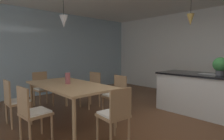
{
  "coord_description": "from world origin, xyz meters",
  "views": [
    {
      "loc": [
        1.78,
        -2.72,
        1.37
      ],
      "look_at": [
        -0.98,
        -0.18,
        1.01
      ],
      "focal_mm": 29.29,
      "sensor_mm": 36.0,
      "label": 1
    }
  ],
  "objects_px": {
    "kitchen_island": "(205,94)",
    "vase_on_dining_table": "(68,78)",
    "chair_near_right": "(32,112)",
    "potted_plant_on_island": "(220,65)",
    "chair_far_left": "(91,88)",
    "dining_table": "(69,87)",
    "chair_far_right": "(116,94)",
    "chair_near_left": "(15,101)",
    "chair_kitchen_end": "(115,113)",
    "chair_window_end": "(42,88)"
  },
  "relations": [
    {
      "from": "chair_far_right",
      "to": "potted_plant_on_island",
      "type": "xyz_separation_m",
      "value": [
        1.55,
        1.52,
        0.64
      ]
    },
    {
      "from": "chair_far_right",
      "to": "kitchen_island",
      "type": "bearing_deg",
      "value": 50.1
    },
    {
      "from": "chair_near_left",
      "to": "potted_plant_on_island",
      "type": "relative_size",
      "value": 2.33
    },
    {
      "from": "chair_far_right",
      "to": "chair_near_right",
      "type": "bearing_deg",
      "value": -89.97
    },
    {
      "from": "dining_table",
      "to": "chair_far_right",
      "type": "bearing_deg",
      "value": 63.07
    },
    {
      "from": "chair_near_left",
      "to": "kitchen_island",
      "type": "bearing_deg",
      "value": 56.61
    },
    {
      "from": "chair_far_left",
      "to": "vase_on_dining_table",
      "type": "distance_m",
      "value": 1.04
    },
    {
      "from": "chair_near_right",
      "to": "kitchen_island",
      "type": "bearing_deg",
      "value": 68.81
    },
    {
      "from": "chair_kitchen_end",
      "to": "kitchen_island",
      "type": "height_order",
      "value": "kitchen_island"
    },
    {
      "from": "vase_on_dining_table",
      "to": "chair_far_left",
      "type": "bearing_deg",
      "value": 115.13
    },
    {
      "from": "dining_table",
      "to": "chair_kitchen_end",
      "type": "bearing_deg",
      "value": -0.19
    },
    {
      "from": "chair_window_end",
      "to": "chair_near_left",
      "type": "relative_size",
      "value": 1.0
    },
    {
      "from": "chair_far_left",
      "to": "kitchen_island",
      "type": "bearing_deg",
      "value": 35.08
    },
    {
      "from": "vase_on_dining_table",
      "to": "kitchen_island",
      "type": "bearing_deg",
      "value": 53.92
    },
    {
      "from": "dining_table",
      "to": "chair_far_right",
      "type": "distance_m",
      "value": 1.0
    },
    {
      "from": "kitchen_island",
      "to": "vase_on_dining_table",
      "type": "height_order",
      "value": "vase_on_dining_table"
    },
    {
      "from": "chair_far_right",
      "to": "chair_window_end",
      "type": "height_order",
      "value": "same"
    },
    {
      "from": "dining_table",
      "to": "chair_kitchen_end",
      "type": "distance_m",
      "value": 1.37
    },
    {
      "from": "chair_far_left",
      "to": "chair_window_end",
      "type": "bearing_deg",
      "value": -135.86
    },
    {
      "from": "chair_near_left",
      "to": "potted_plant_on_island",
      "type": "height_order",
      "value": "potted_plant_on_island"
    },
    {
      "from": "chair_far_right",
      "to": "chair_far_left",
      "type": "relative_size",
      "value": 1.0
    },
    {
      "from": "chair_window_end",
      "to": "vase_on_dining_table",
      "type": "height_order",
      "value": "vase_on_dining_table"
    },
    {
      "from": "kitchen_island",
      "to": "chair_far_left",
      "type": "bearing_deg",
      "value": -144.92
    },
    {
      "from": "chair_window_end",
      "to": "kitchen_island",
      "type": "bearing_deg",
      "value": 38.01
    },
    {
      "from": "chair_kitchen_end",
      "to": "potted_plant_on_island",
      "type": "bearing_deg",
      "value": 74.96
    },
    {
      "from": "dining_table",
      "to": "chair_near_left",
      "type": "height_order",
      "value": "chair_near_left"
    },
    {
      "from": "dining_table",
      "to": "chair_window_end",
      "type": "relative_size",
      "value": 2.26
    },
    {
      "from": "dining_table",
      "to": "kitchen_island",
      "type": "xyz_separation_m",
      "value": [
        1.71,
        2.39,
        -0.22
      ]
    },
    {
      "from": "chair_near_right",
      "to": "dining_table",
      "type": "bearing_deg",
      "value": 116.97
    },
    {
      "from": "dining_table",
      "to": "kitchen_island",
      "type": "relative_size",
      "value": 0.99
    },
    {
      "from": "chair_far_left",
      "to": "chair_near_left",
      "type": "bearing_deg",
      "value": -89.86
    },
    {
      "from": "kitchen_island",
      "to": "vase_on_dining_table",
      "type": "xyz_separation_m",
      "value": [
        -1.75,
        -2.4,
        0.39
      ]
    },
    {
      "from": "chair_near_right",
      "to": "chair_window_end",
      "type": "relative_size",
      "value": 1.0
    },
    {
      "from": "chair_near_right",
      "to": "kitchen_island",
      "type": "distance_m",
      "value": 3.51
    },
    {
      "from": "chair_window_end",
      "to": "kitchen_island",
      "type": "distance_m",
      "value": 3.89
    },
    {
      "from": "chair_kitchen_end",
      "to": "chair_near_left",
      "type": "distance_m",
      "value": 2.0
    },
    {
      "from": "chair_near_right",
      "to": "potted_plant_on_island",
      "type": "relative_size",
      "value": 2.33
    },
    {
      "from": "dining_table",
      "to": "chair_window_end",
      "type": "distance_m",
      "value": 1.37
    },
    {
      "from": "chair_far_right",
      "to": "chair_kitchen_end",
      "type": "bearing_deg",
      "value": -44.17
    },
    {
      "from": "kitchen_island",
      "to": "vase_on_dining_table",
      "type": "relative_size",
      "value": 8.82
    },
    {
      "from": "dining_table",
      "to": "potted_plant_on_island",
      "type": "bearing_deg",
      "value": 50.16
    },
    {
      "from": "dining_table",
      "to": "potted_plant_on_island",
      "type": "relative_size",
      "value": 5.26
    },
    {
      "from": "chair_far_left",
      "to": "chair_kitchen_end",
      "type": "bearing_deg",
      "value": -26.1
    },
    {
      "from": "chair_near_right",
      "to": "chair_window_end",
      "type": "height_order",
      "value": "same"
    },
    {
      "from": "chair_far_right",
      "to": "chair_near_left",
      "type": "relative_size",
      "value": 1.0
    },
    {
      "from": "chair_far_right",
      "to": "dining_table",
      "type": "bearing_deg",
      "value": -116.93
    },
    {
      "from": "chair_kitchen_end",
      "to": "chair_near_left",
      "type": "bearing_deg",
      "value": -154.08
    },
    {
      "from": "chair_far_right",
      "to": "potted_plant_on_island",
      "type": "bearing_deg",
      "value": 44.35
    },
    {
      "from": "chair_near_right",
      "to": "potted_plant_on_island",
      "type": "xyz_separation_m",
      "value": [
        1.55,
        3.27,
        0.64
      ]
    },
    {
      "from": "chair_near_right",
      "to": "chair_kitchen_end",
      "type": "distance_m",
      "value": 1.26
    }
  ]
}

